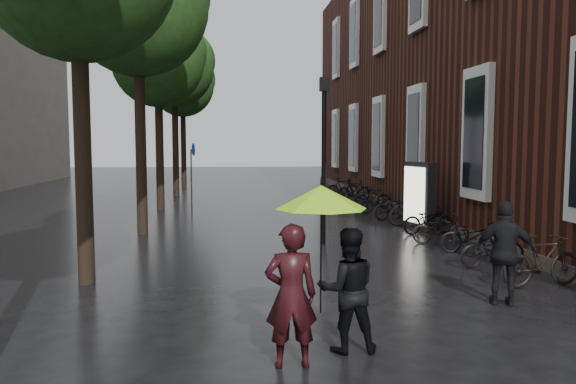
{
  "coord_description": "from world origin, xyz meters",
  "views": [
    {
      "loc": [
        -1.35,
        -4.16,
        2.75
      ],
      "look_at": [
        -0.12,
        7.06,
        1.75
      ],
      "focal_mm": 35.0,
      "sensor_mm": 36.0,
      "label": 1
    }
  ],
  "objects": [
    {
      "name": "brick_building",
      "position": [
        10.47,
        19.46,
        5.99
      ],
      "size": [
        10.2,
        33.2,
        12.0
      ],
      "color": "#38160F",
      "rests_on": "ground"
    },
    {
      "name": "street_trees",
      "position": [
        -3.99,
        15.91,
        6.34
      ],
      "size": [
        4.33,
        34.03,
        8.91
      ],
      "color": "black",
      "rests_on": "ground"
    },
    {
      "name": "person_burgundy",
      "position": [
        -0.58,
        2.5,
        0.89
      ],
      "size": [
        0.65,
        0.43,
        1.78
      ],
      "primitive_type": "imported",
      "rotation": [
        0.0,
        0.0,
        3.15
      ],
      "color": "black",
      "rests_on": "ground"
    },
    {
      "name": "person_black",
      "position": [
        0.22,
        2.93,
        0.82
      ],
      "size": [
        0.81,
        0.64,
        1.65
      ],
      "primitive_type": "imported",
      "rotation": [
        0.0,
        0.0,
        3.13
      ],
      "color": "black",
      "rests_on": "ground"
    },
    {
      "name": "lime_umbrella",
      "position": [
        -0.17,
        2.75,
        2.07
      ],
      "size": [
        1.17,
        1.17,
        1.71
      ],
      "rotation": [
        0.0,
        0.0,
        -0.01
      ],
      "color": "black",
      "rests_on": "ground"
    },
    {
      "name": "pedestrian_walking",
      "position": [
        3.31,
        4.72,
        0.89
      ],
      "size": [
        1.13,
        0.76,
        1.78
      ],
      "primitive_type": "imported",
      "rotation": [
        0.0,
        0.0,
        2.8
      ],
      "color": "black",
      "rests_on": "ground"
    },
    {
      "name": "parked_bicycles",
      "position": [
        4.59,
        14.57,
        0.45
      ],
      "size": [
        2.01,
        18.3,
        1.02
      ],
      "color": "black",
      "rests_on": "ground"
    },
    {
      "name": "ad_lightbox",
      "position": [
        4.63,
        12.78,
        1.07
      ],
      "size": [
        0.32,
        1.42,
        2.14
      ],
      "rotation": [
        0.0,
        0.0,
        0.2
      ],
      "color": "black",
      "rests_on": "ground"
    },
    {
      "name": "lamp_post",
      "position": [
        1.26,
        10.81,
        2.72
      ],
      "size": [
        0.23,
        0.23,
        4.49
      ],
      "rotation": [
        0.0,
        0.0,
        -0.23
      ],
      "color": "black",
      "rests_on": "ground"
    },
    {
      "name": "cycle_sign",
      "position": [
        -2.71,
        18.2,
        1.81
      ],
      "size": [
        0.14,
        0.5,
        2.73
      ],
      "rotation": [
        0.0,
        0.0,
        0.29
      ],
      "color": "#262628",
      "rests_on": "ground"
    }
  ]
}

